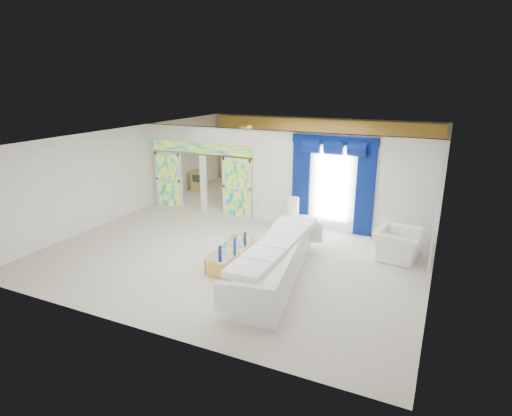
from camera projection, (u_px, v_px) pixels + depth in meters
The scene contains 22 objects.
floor at pixel (263, 230), 13.26m from camera, with size 12.00×12.00×0.00m, color #B7AF9E.
dividing_wall at pixel (341, 184), 12.82m from camera, with size 5.70×0.18×3.00m, color white.
dividing_header at pixel (200, 134), 14.47m from camera, with size 4.30×0.18×0.55m, color white.
stained_panel_left at pixel (169, 179), 15.55m from camera, with size 0.95×0.04×2.00m, color #994C3F.
stained_panel_right at pixel (237, 187), 14.41m from camera, with size 0.95×0.04×2.00m, color #994C3F.
stained_transom at pixel (200, 148), 14.61m from camera, with size 4.00×0.05×0.35m, color #994C3F.
window_pane at pixel (332, 185), 12.85m from camera, with size 1.00×0.02×2.30m, color white.
blue_drape_left at pixel (301, 184), 13.24m from camera, with size 0.55×0.10×2.80m, color #04184E.
blue_drape_right at pixel (365, 190), 12.44m from camera, with size 0.55×0.10×2.80m, color #04184E.
blue_pelmet at pixel (335, 140), 12.42m from camera, with size 2.60×0.12×0.25m, color #04184E.
wall_mirror at pixel (437, 212), 9.95m from camera, with size 0.04×2.70×1.90m, color white.
gold_curtains at pixel (320, 154), 17.94m from camera, with size 9.70×0.12×2.90m, color #C08A2E.
white_sofa at pixel (278, 262), 9.98m from camera, with size 0.93×4.32×0.82m, color white.
coffee_table at pixel (233, 255), 10.84m from camera, with size 0.64×1.91×0.42m, color gold.
console_table at pixel (302, 223), 13.27m from camera, with size 1.28×0.41×0.43m, color silver.
table_lamp at pixel (293, 206), 13.24m from camera, with size 0.36×0.36×0.58m, color white.
armchair at pixel (397, 244), 11.12m from camera, with size 1.20×1.05×0.78m, color white.
grand_piano at pixel (255, 187), 16.69m from camera, with size 1.33×1.74×0.88m, color black.
piano_bench at pixel (236, 205), 15.38m from camera, with size 0.97×0.38×0.32m, color black.
tv_console at pixel (199, 180), 17.94m from camera, with size 0.56×0.51×0.82m, color #AA7E55.
chandelier at pixel (245, 130), 16.36m from camera, with size 0.60×0.60×0.60m, color gold.
decanters at pixel (232, 245), 10.70m from camera, with size 0.17×1.30×0.23m.
Camera 1 is at (5.03, -11.41, 4.57)m, focal length 29.58 mm.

